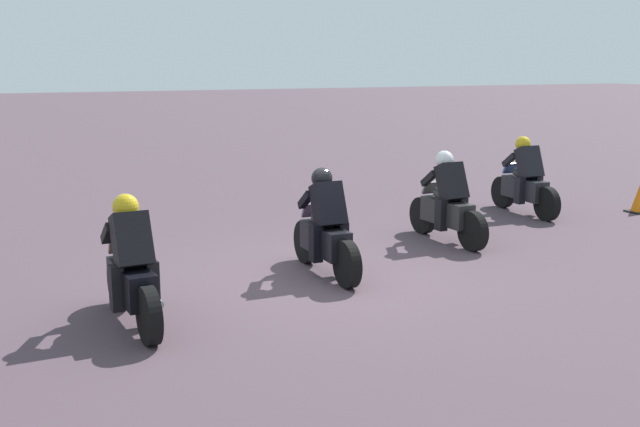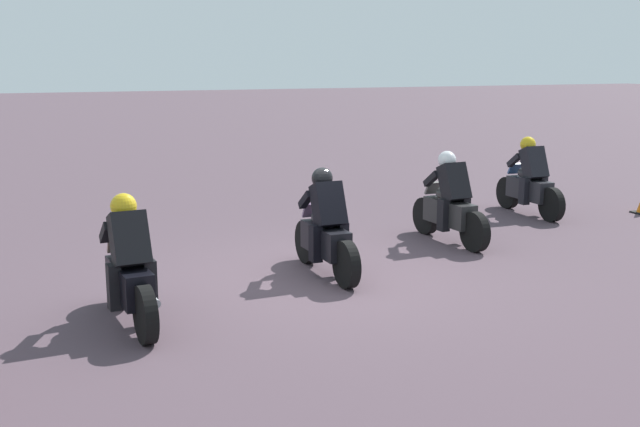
# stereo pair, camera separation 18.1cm
# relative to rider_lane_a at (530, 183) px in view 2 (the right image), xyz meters

# --- Properties ---
(ground_plane) EXTENTS (120.00, 120.00, 0.00)m
(ground_plane) POSITION_rel_rider_lane_a_xyz_m (-2.61, 5.35, -0.62)
(ground_plane) COLOR #4F3E47
(rider_lane_a) EXTENTS (2.04, 0.54, 1.51)m
(rider_lane_a) POSITION_rel_rider_lane_a_xyz_m (0.00, 0.00, 0.00)
(rider_lane_a) COLOR black
(rider_lane_a) RESTS_ON ground_plane
(rider_lane_b) EXTENTS (2.04, 0.55, 1.51)m
(rider_lane_b) POSITION_rel_rider_lane_a_xyz_m (-1.45, 2.62, 0.00)
(rider_lane_b) COLOR black
(rider_lane_b) RESTS_ON ground_plane
(rider_lane_c) EXTENTS (2.04, 0.55, 1.51)m
(rider_lane_c) POSITION_rel_rider_lane_a_xyz_m (-2.52, 5.23, 0.00)
(rider_lane_c) COLOR black
(rider_lane_c) RESTS_ON ground_plane
(rider_lane_d) EXTENTS (2.04, 0.56, 1.51)m
(rider_lane_d) POSITION_rel_rider_lane_a_xyz_m (-3.63, 8.07, 0.00)
(rider_lane_d) COLOR black
(rider_lane_d) RESTS_ON ground_plane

